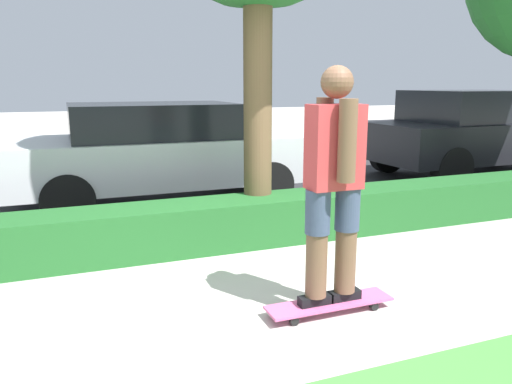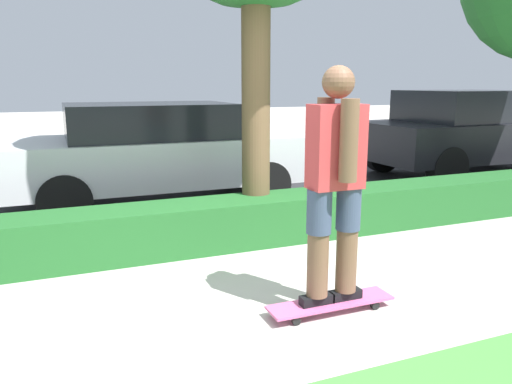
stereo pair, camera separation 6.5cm
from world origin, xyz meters
The scene contains 7 objects.
ground_plane centered at (0.00, 0.00, 0.00)m, with size 60.00×60.00×0.00m, color #BCB7AD.
street_asphalt centered at (0.00, 4.20, 0.00)m, with size 18.68×5.00×0.01m.
hedge_row centered at (0.00, 1.60, 0.25)m, with size 18.68×0.60×0.49m.
skateboard centered at (0.47, -0.22, 0.07)m, with size 1.00×0.24×0.09m.
skater_person centered at (0.47, -0.22, 1.02)m, with size 0.51×0.45×1.74m.
parked_car_middle centered at (-0.03, 3.80, 0.76)m, with size 4.29×1.82×1.43m.
parked_car_rear centered at (5.78, 3.88, 0.83)m, with size 4.12×1.98×1.58m.
Camera 1 is at (-1.33, -3.30, 1.71)m, focal length 35.00 mm.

